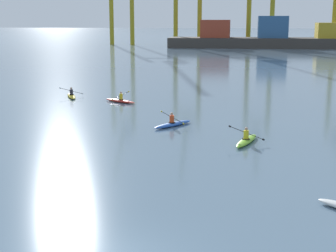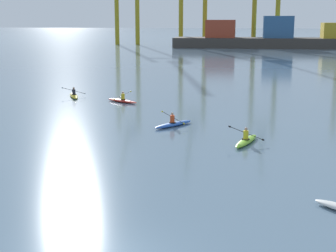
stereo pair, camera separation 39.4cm
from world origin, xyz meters
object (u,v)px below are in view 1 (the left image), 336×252
Objects in this scene: kayak_lime at (246,140)px; kayak_blue at (173,124)px; container_barge at (271,38)px; kayak_yellow at (71,96)px; kayak_red at (120,100)px.

kayak_lime is 6.28m from kayak_blue.
container_barge is 15.14× the size of kayak_lime.
kayak_lime is at bearing -93.68° from container_barge.
kayak_yellow reaches higher than kayak_blue.
kayak_yellow is at bearing 136.56° from kayak_lime.
kayak_blue is at bearing -56.96° from kayak_red.
kayak_yellow is 0.97× the size of kayak_lime.
kayak_yellow is 5.55m from kayak_red.
kayak_yellow is 15.61m from kayak_blue.
container_barge is 16.68× the size of kayak_blue.
kayak_red is 10.73m from kayak_blue.
kayak_red is at bearing 123.04° from kayak_blue.
kayak_yellow is (-22.33, -85.38, -2.31)m from container_barge.
kayak_lime is at bearing -50.33° from kayak_red.
container_barge is at bearing 83.30° from kayak_blue.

